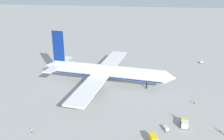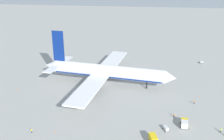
{
  "view_description": "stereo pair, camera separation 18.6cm",
  "coord_description": "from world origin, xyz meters",
  "px_view_note": "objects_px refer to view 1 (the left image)",
  "views": [
    {
      "loc": [
        18.66,
        -117.36,
        53.32
      ],
      "look_at": [
        1.95,
        1.46,
        7.06
      ],
      "focal_mm": 41.46,
      "sensor_mm": 36.0,
      "label": 1
    },
    {
      "loc": [
        18.85,
        -117.33,
        53.32
      ],
      "look_at": [
        1.95,
        1.46,
        7.06
      ],
      "focal_mm": 41.46,
      "sensor_mm": 36.0,
      "label": 2
    }
  ],
  "objects_px": {
    "ground_worker_5": "(221,130)",
    "ground_worker_3": "(194,102)",
    "baggage_cart_0": "(202,62)",
    "traffic_cone_3": "(165,59)",
    "ground_worker_0": "(32,131)",
    "baggage_cart_1": "(166,128)",
    "traffic_cone_1": "(55,131)",
    "traffic_cone_0": "(200,96)",
    "service_truck_3": "(185,123)",
    "traffic_cone_2": "(18,89)",
    "ground_worker_4": "(174,115)",
    "airliner": "(105,71)"
  },
  "relations": [
    {
      "from": "traffic_cone_2",
      "to": "ground_worker_4",
      "type": "bearing_deg",
      "value": -11.88
    },
    {
      "from": "ground_worker_5",
      "to": "traffic_cone_2",
      "type": "xyz_separation_m",
      "value": [
        -88.03,
        23.29,
        -0.59
      ]
    },
    {
      "from": "traffic_cone_0",
      "to": "traffic_cone_3",
      "type": "distance_m",
      "value": 52.31
    },
    {
      "from": "airliner",
      "to": "ground_worker_0",
      "type": "xyz_separation_m",
      "value": [
        -18.6,
        -45.47,
        -5.74
      ]
    },
    {
      "from": "service_truck_3",
      "to": "ground_worker_0",
      "type": "distance_m",
      "value": 54.82
    },
    {
      "from": "service_truck_3",
      "to": "ground_worker_3",
      "type": "relative_size",
      "value": 2.95
    },
    {
      "from": "baggage_cart_0",
      "to": "traffic_cone_3",
      "type": "distance_m",
      "value": 22.17
    },
    {
      "from": "ground_worker_5",
      "to": "traffic_cone_2",
      "type": "height_order",
      "value": "ground_worker_5"
    },
    {
      "from": "baggage_cart_1",
      "to": "ground_worker_5",
      "type": "distance_m",
      "value": 19.26
    },
    {
      "from": "ground_worker_3",
      "to": "service_truck_3",
      "type": "bearing_deg",
      "value": -109.02
    },
    {
      "from": "ground_worker_5",
      "to": "traffic_cone_3",
      "type": "bearing_deg",
      "value": 101.15
    },
    {
      "from": "service_truck_3",
      "to": "traffic_cone_1",
      "type": "relative_size",
      "value": 9.04
    },
    {
      "from": "baggage_cart_1",
      "to": "traffic_cone_1",
      "type": "bearing_deg",
      "value": -170.7
    },
    {
      "from": "ground_worker_5",
      "to": "traffic_cone_2",
      "type": "distance_m",
      "value": 91.06
    },
    {
      "from": "ground_worker_5",
      "to": "ground_worker_0",
      "type": "bearing_deg",
      "value": -171.59
    },
    {
      "from": "ground_worker_4",
      "to": "traffic_cone_2",
      "type": "xyz_separation_m",
      "value": [
        -72.43,
        15.24,
        -0.54
      ]
    },
    {
      "from": "ground_worker_4",
      "to": "service_truck_3",
      "type": "bearing_deg",
      "value": -62.55
    },
    {
      "from": "airliner",
      "to": "ground_worker_3",
      "type": "bearing_deg",
      "value": -20.66
    },
    {
      "from": "baggage_cart_1",
      "to": "ground_worker_0",
      "type": "distance_m",
      "value": 47.48
    },
    {
      "from": "traffic_cone_1",
      "to": "traffic_cone_2",
      "type": "height_order",
      "value": "same"
    },
    {
      "from": "ground_worker_3",
      "to": "traffic_cone_0",
      "type": "relative_size",
      "value": 3.06
    },
    {
      "from": "ground_worker_0",
      "to": "traffic_cone_3",
      "type": "distance_m",
      "value": 101.56
    },
    {
      "from": "ground_worker_5",
      "to": "ground_worker_3",
      "type": "bearing_deg",
      "value": 106.85
    },
    {
      "from": "ground_worker_5",
      "to": "traffic_cone_2",
      "type": "bearing_deg",
      "value": 165.18
    },
    {
      "from": "ground_worker_0",
      "to": "ground_worker_4",
      "type": "bearing_deg",
      "value": 19.46
    },
    {
      "from": "service_truck_3",
      "to": "ground_worker_0",
      "type": "xyz_separation_m",
      "value": [
        -53.57,
        -11.64,
        -0.51
      ]
    },
    {
      "from": "ground_worker_5",
      "to": "airliner",
      "type": "bearing_deg",
      "value": 142.98
    },
    {
      "from": "baggage_cart_1",
      "to": "traffic_cone_2",
      "type": "height_order",
      "value": "baggage_cart_1"
    },
    {
      "from": "ground_worker_4",
      "to": "traffic_cone_1",
      "type": "relative_size",
      "value": 2.94
    },
    {
      "from": "baggage_cart_0",
      "to": "traffic_cone_3",
      "type": "height_order",
      "value": "baggage_cart_0"
    },
    {
      "from": "airliner",
      "to": "traffic_cone_1",
      "type": "height_order",
      "value": "airliner"
    },
    {
      "from": "traffic_cone_3",
      "to": "ground_worker_3",
      "type": "bearing_deg",
      "value": -80.88
    },
    {
      "from": "baggage_cart_1",
      "to": "traffic_cone_3",
      "type": "bearing_deg",
      "value": 87.31
    },
    {
      "from": "ground_worker_3",
      "to": "traffic_cone_1",
      "type": "distance_m",
      "value": 59.1
    },
    {
      "from": "ground_worker_0",
      "to": "traffic_cone_1",
      "type": "bearing_deg",
      "value": 13.26
    },
    {
      "from": "traffic_cone_0",
      "to": "ground_worker_5",
      "type": "bearing_deg",
      "value": -84.7
    },
    {
      "from": "traffic_cone_1",
      "to": "ground_worker_4",
      "type": "bearing_deg",
      "value": 20.56
    },
    {
      "from": "ground_worker_5",
      "to": "traffic_cone_3",
      "type": "distance_m",
      "value": 79.86
    },
    {
      "from": "ground_worker_5",
      "to": "traffic_cone_0",
      "type": "height_order",
      "value": "ground_worker_5"
    },
    {
      "from": "baggage_cart_1",
      "to": "ground_worker_5",
      "type": "xyz_separation_m",
      "value": [
        19.2,
        1.52,
        0.07
      ]
    },
    {
      "from": "traffic_cone_0",
      "to": "traffic_cone_3",
      "type": "height_order",
      "value": "same"
    },
    {
      "from": "traffic_cone_3",
      "to": "baggage_cart_1",
      "type": "bearing_deg",
      "value": -92.69
    },
    {
      "from": "ground_worker_3",
      "to": "traffic_cone_2",
      "type": "relative_size",
      "value": 3.06
    },
    {
      "from": "ground_worker_0",
      "to": "ground_worker_5",
      "type": "distance_m",
      "value": 66.68
    },
    {
      "from": "baggage_cart_1",
      "to": "ground_worker_4",
      "type": "xyz_separation_m",
      "value": [
        3.6,
        9.57,
        0.02
      ]
    },
    {
      "from": "ground_worker_4",
      "to": "ground_worker_5",
      "type": "height_order",
      "value": "ground_worker_5"
    },
    {
      "from": "ground_worker_5",
      "to": "traffic_cone_1",
      "type": "bearing_deg",
      "value": -172.26
    },
    {
      "from": "baggage_cart_0",
      "to": "ground_worker_0",
      "type": "bearing_deg",
      "value": -130.75
    },
    {
      "from": "baggage_cart_1",
      "to": "traffic_cone_1",
      "type": "distance_m",
      "value": 39.43
    },
    {
      "from": "ground_worker_3",
      "to": "traffic_cone_2",
      "type": "bearing_deg",
      "value": 177.81
    }
  ]
}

